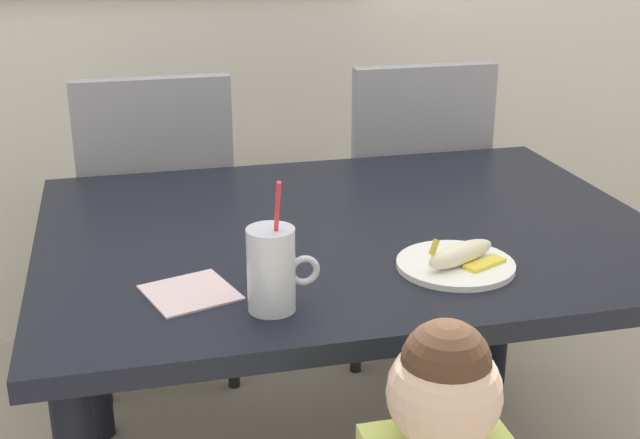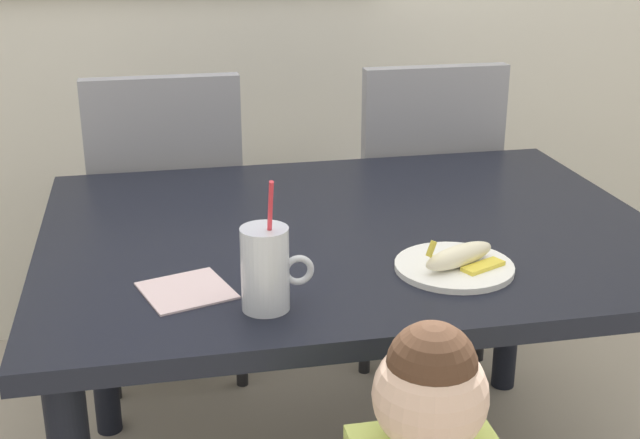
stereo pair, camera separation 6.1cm
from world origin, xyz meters
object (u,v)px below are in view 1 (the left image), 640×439
at_px(milk_cup, 272,274).
at_px(paper_napkin, 190,293).
at_px(dining_chair_left, 158,213).
at_px(dining_table, 349,265).
at_px(snack_plate, 455,265).
at_px(peeled_banana, 461,254).
at_px(dining_chair_right, 407,193).

bearing_deg(milk_cup, paper_napkin, 144.13).
bearing_deg(dining_chair_left, milk_cup, 97.82).
xyz_separation_m(dining_table, dining_chair_left, (-0.38, 0.69, -0.09)).
distance_m(milk_cup, paper_napkin, 0.18).
relative_size(dining_table, milk_cup, 5.41).
bearing_deg(snack_plate, milk_cup, -166.32).
distance_m(snack_plate, peeled_banana, 0.03).
bearing_deg(paper_napkin, dining_table, 34.98).
xyz_separation_m(dining_chair_right, milk_cup, (-0.62, -1.05, 0.25)).
relative_size(peeled_banana, paper_napkin, 1.17).
height_order(dining_chair_left, dining_chair_right, same).
height_order(milk_cup, snack_plate, milk_cup).
bearing_deg(paper_napkin, dining_chair_left, 90.63).
bearing_deg(dining_chair_right, dining_chair_left, -0.10).
bearing_deg(peeled_banana, milk_cup, -167.90).
distance_m(dining_table, paper_napkin, 0.47).
height_order(dining_chair_right, milk_cup, milk_cup).
distance_m(milk_cup, peeled_banana, 0.39).
bearing_deg(dining_chair_left, dining_chair_right, 179.90).
distance_m(dining_table, milk_cup, 0.46).
relative_size(dining_chair_left, dining_chair_right, 1.00).
relative_size(dining_table, dining_chair_left, 1.39).
relative_size(dining_chair_left, paper_napkin, 6.40).
distance_m(dining_chair_left, snack_plate, 1.11).
bearing_deg(dining_chair_left, paper_napkin, 90.63).
height_order(dining_table, paper_napkin, paper_napkin).
xyz_separation_m(dining_chair_left, milk_cup, (0.14, -1.05, 0.25)).
height_order(dining_table, dining_chair_left, dining_chair_left).
height_order(dining_table, snack_plate, snack_plate).
bearing_deg(dining_chair_right, snack_plate, 75.75).
distance_m(dining_chair_left, milk_cup, 1.09).
bearing_deg(dining_table, dining_chair_left, 119.01).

